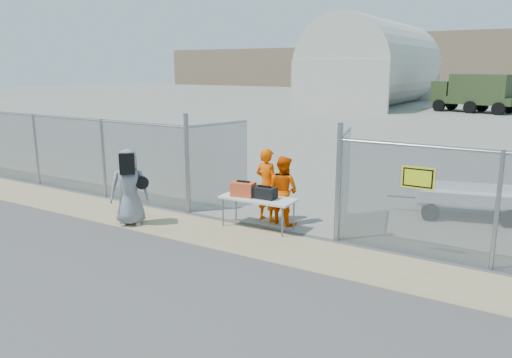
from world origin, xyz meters
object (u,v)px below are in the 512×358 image
Objects in this scene: security_worker_left at (267,185)px; visitor at (129,187)px; security_worker_right at (283,190)px; utility_trailer at (467,201)px; folding_table at (258,213)px.

security_worker_left is 0.98× the size of visitor.
security_worker_right is 3.55m from visitor.
security_worker_right is at bearing -155.49° from utility_trailer.
folding_table is 0.82m from security_worker_right.
visitor is at bearing -156.17° from folding_table.
security_worker_left is at bearing -158.66° from utility_trailer.
visitor is (-2.67, -1.31, 0.53)m from folding_table.
security_worker_right is 0.90× the size of visitor.
security_worker_right is at bearing 61.64° from folding_table.
security_worker_right is (0.44, 0.00, -0.07)m from security_worker_left.
visitor is (-2.98, -1.93, 0.09)m from security_worker_right.
visitor reaches higher than security_worker_right.
utility_trailer is at bearing 39.61° from folding_table.
security_worker_right is at bearing -8.27° from visitor.
visitor is at bearing -157.96° from utility_trailer.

